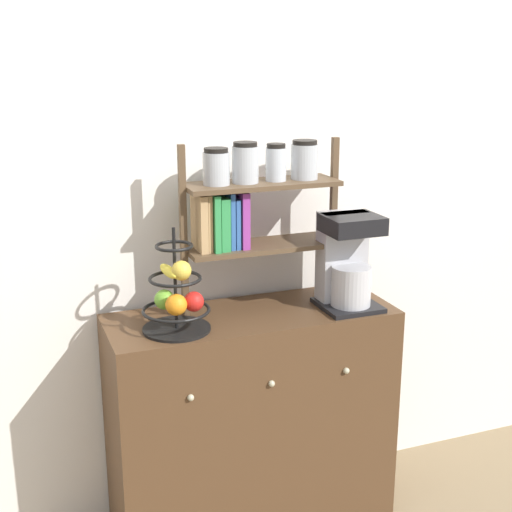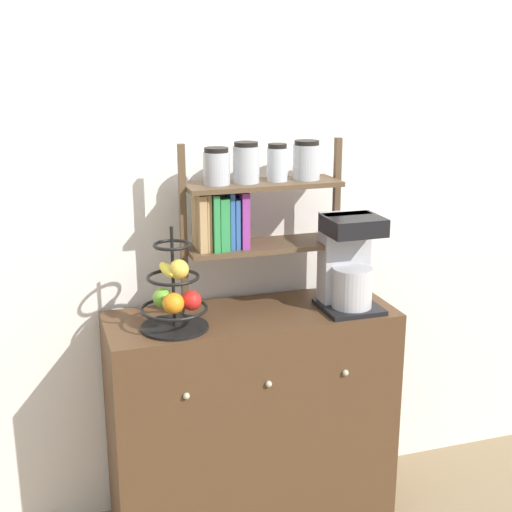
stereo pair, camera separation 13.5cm
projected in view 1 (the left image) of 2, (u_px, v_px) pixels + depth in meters
name	position (u px, v px, depth m)	size (l,w,h in m)	color
wall_back	(229.00, 197.00, 2.81)	(7.00, 0.05, 2.60)	silver
sideboard	(252.00, 419.00, 2.82)	(1.10, 0.42, 0.90)	#4C331E
coffee_maker	(347.00, 262.00, 2.73)	(0.22, 0.23, 0.37)	black
fruit_stand	(177.00, 297.00, 2.50)	(0.24, 0.24, 0.38)	black
shelf_hutch	(248.00, 200.00, 2.64)	(0.63, 0.20, 0.64)	brown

